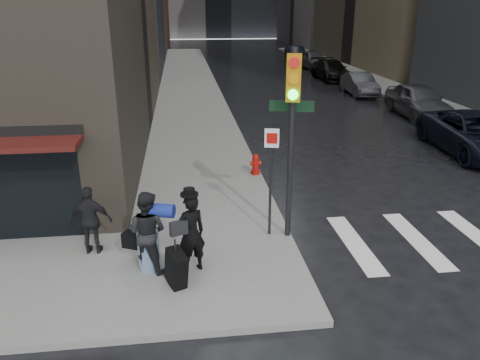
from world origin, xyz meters
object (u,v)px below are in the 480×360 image
at_px(parked_car_0, 475,134).
at_px(parked_car_5, 296,53).
at_px(man_overcoat, 188,239).
at_px(man_jeans, 147,231).
at_px(fire_hydrant, 256,165).
at_px(parked_car_3, 331,70).
at_px(parked_car_2, 360,84).
at_px(traffic_light, 290,121).
at_px(parked_car_1, 418,100).
at_px(parked_car_4, 313,60).
at_px(man_greycoat, 91,220).

bearing_deg(parked_car_0, parked_car_5, 92.21).
relative_size(man_overcoat, man_jeans, 1.07).
relative_size(man_overcoat, fire_hydrant, 2.76).
relative_size(fire_hydrant, parked_car_3, 0.14).
bearing_deg(parked_car_2, parked_car_3, 91.51).
bearing_deg(man_jeans, traffic_light, -135.61).
height_order(parked_car_1, parked_car_3, parked_car_1).
height_order(man_jeans, parked_car_2, man_jeans).
bearing_deg(fire_hydrant, man_jeans, -119.50).
distance_m(parked_car_2, parked_car_3, 6.32).
height_order(parked_car_3, parked_car_5, parked_car_3).
relative_size(man_jeans, parked_car_5, 0.41).
relative_size(man_overcoat, parked_car_4, 0.40).
bearing_deg(fire_hydrant, parked_car_4, 70.74).
xyz_separation_m(man_overcoat, parked_car_3, (11.42, 26.55, -0.22)).
relative_size(man_overcoat, man_greycoat, 1.20).
relative_size(parked_car_1, parked_car_2, 1.19).
height_order(fire_hydrant, parked_car_1, parked_car_1).
distance_m(parked_car_0, parked_car_4, 25.29).
bearing_deg(parked_car_1, parked_car_4, 92.39).
xyz_separation_m(man_greycoat, fire_hydrant, (4.48, 4.73, -0.49)).
xyz_separation_m(man_overcoat, man_jeans, (-0.83, 0.28, 0.09)).
bearing_deg(parked_car_5, man_overcoat, -106.23).
xyz_separation_m(traffic_light, fire_hydrant, (-0.04, 4.54, -2.58)).
distance_m(parked_car_1, parked_car_5, 25.29).
distance_m(parked_car_0, parked_car_2, 12.64).
height_order(man_greycoat, parked_car_4, man_greycoat).
bearing_deg(traffic_light, man_greycoat, -164.02).
bearing_deg(man_jeans, parked_car_4, -85.32).
distance_m(fire_hydrant, parked_car_0, 9.01).
bearing_deg(parked_car_3, parked_car_2, -92.56).
height_order(man_overcoat, traffic_light, traffic_light).
distance_m(man_overcoat, parked_car_2, 23.17).
bearing_deg(parked_car_1, man_overcoat, -129.28).
height_order(parked_car_0, parked_car_4, parked_car_4).
height_order(parked_car_1, parked_car_4, parked_car_1).
distance_m(traffic_light, fire_hydrant, 5.22).
xyz_separation_m(man_jeans, parked_car_1, (12.87, 13.62, -0.21)).
height_order(fire_hydrant, parked_car_5, parked_car_5).
relative_size(traffic_light, parked_car_4, 0.94).
xyz_separation_m(parked_car_0, parked_car_1, (0.84, 6.32, 0.06)).
xyz_separation_m(fire_hydrant, parked_car_3, (9.07, 20.65, 0.27)).
relative_size(man_greycoat, parked_car_5, 0.37).
bearing_deg(man_overcoat, traffic_light, -173.23).
bearing_deg(traffic_light, parked_car_4, 86.93).
xyz_separation_m(fire_hydrant, parked_car_1, (9.69, 8.00, 0.38)).
bearing_deg(man_overcoat, parked_car_4, -132.74).
height_order(man_jeans, parked_car_1, man_jeans).
bearing_deg(parked_car_5, parked_car_4, -89.00).
xyz_separation_m(man_greycoat, parked_car_3, (13.55, 25.38, -0.22)).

